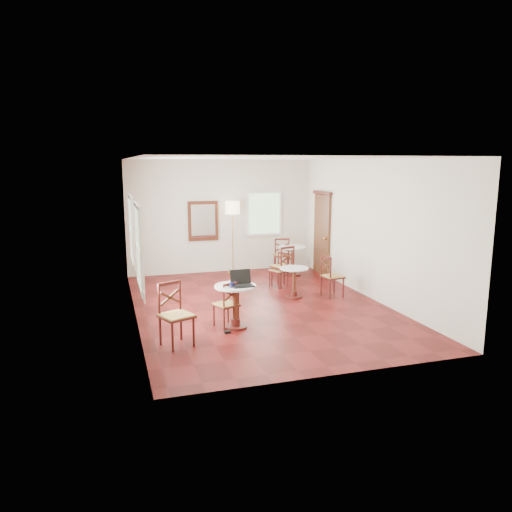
{
  "coord_description": "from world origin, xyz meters",
  "views": [
    {
      "loc": [
        -2.94,
        -9.29,
        2.9
      ],
      "look_at": [
        0.0,
        0.3,
        1.0
      ],
      "focal_mm": 34.35,
      "sensor_mm": 36.0,
      "label": 1
    }
  ],
  "objects_px": {
    "chair_mid_b": "(331,276)",
    "power_adapter": "(227,332)",
    "chair_near_b": "(175,315)",
    "chair_back_b": "(279,270)",
    "chair_mid_a": "(283,266)",
    "water_glass": "(235,284)",
    "cafe_table_back": "(292,258)",
    "chair_back_a": "(282,255)",
    "cafe_table_mid": "(294,279)",
    "laptop": "(242,282)",
    "floor_lamp": "(233,212)",
    "cafe_table_near": "(235,302)",
    "navy_mug": "(232,285)",
    "mouse": "(230,284)",
    "chair_near_a": "(227,304)"
  },
  "relations": [
    {
      "from": "cafe_table_near",
      "to": "chair_mid_a",
      "type": "distance_m",
      "value": 3.2
    },
    {
      "from": "chair_near_b",
      "to": "cafe_table_mid",
      "type": "bearing_deg",
      "value": 13.68
    },
    {
      "from": "laptop",
      "to": "power_adapter",
      "type": "xyz_separation_m",
      "value": [
        -0.32,
        -0.21,
        -0.82
      ]
    },
    {
      "from": "cafe_table_near",
      "to": "chair_back_a",
      "type": "xyz_separation_m",
      "value": [
        2.36,
        4.09,
        -0.01
      ]
    },
    {
      "from": "chair_near_b",
      "to": "mouse",
      "type": "bearing_deg",
      "value": 5.5
    },
    {
      "from": "cafe_table_back",
      "to": "floor_lamp",
      "type": "height_order",
      "value": "floor_lamp"
    },
    {
      "from": "cafe_table_back",
      "to": "water_glass",
      "type": "bearing_deg",
      "value": -124.25
    },
    {
      "from": "cafe_table_mid",
      "to": "cafe_table_back",
      "type": "xyz_separation_m",
      "value": [
        0.76,
        2.04,
        0.06
      ]
    },
    {
      "from": "cafe_table_near",
      "to": "floor_lamp",
      "type": "distance_m",
      "value": 4.58
    },
    {
      "from": "mouse",
      "to": "cafe_table_back",
      "type": "bearing_deg",
      "value": 62.82
    },
    {
      "from": "cafe_table_back",
      "to": "chair_back_a",
      "type": "xyz_separation_m",
      "value": [
        -0.13,
        0.47,
        -0.0
      ]
    },
    {
      "from": "cafe_table_back",
      "to": "mouse",
      "type": "height_order",
      "value": "mouse"
    },
    {
      "from": "cafe_table_near",
      "to": "chair_mid_b",
      "type": "height_order",
      "value": "chair_mid_b"
    },
    {
      "from": "cafe_table_near",
      "to": "mouse",
      "type": "xyz_separation_m",
      "value": [
        -0.08,
        0.02,
        0.32
      ]
    },
    {
      "from": "cafe_table_mid",
      "to": "laptop",
      "type": "distance_m",
      "value": 2.33
    },
    {
      "from": "power_adapter",
      "to": "water_glass",
      "type": "bearing_deg",
      "value": 40.2
    },
    {
      "from": "chair_mid_a",
      "to": "water_glass",
      "type": "bearing_deg",
      "value": 37.96
    },
    {
      "from": "cafe_table_back",
      "to": "power_adapter",
      "type": "height_order",
      "value": "cafe_table_back"
    },
    {
      "from": "chair_mid_a",
      "to": "chair_mid_b",
      "type": "height_order",
      "value": "chair_mid_a"
    },
    {
      "from": "chair_mid_b",
      "to": "navy_mug",
      "type": "relative_size",
      "value": 8.59
    },
    {
      "from": "cafe_table_near",
      "to": "navy_mug",
      "type": "distance_m",
      "value": 0.37
    },
    {
      "from": "chair_mid_a",
      "to": "cafe_table_mid",
      "type": "bearing_deg",
      "value": 65.87
    },
    {
      "from": "power_adapter",
      "to": "chair_near_b",
      "type": "bearing_deg",
      "value": -162.0
    },
    {
      "from": "chair_mid_b",
      "to": "water_glass",
      "type": "relative_size",
      "value": 9.8
    },
    {
      "from": "chair_mid_b",
      "to": "power_adapter",
      "type": "xyz_separation_m",
      "value": [
        -2.77,
        -1.66,
        -0.44
      ]
    },
    {
      "from": "floor_lamp",
      "to": "cafe_table_mid",
      "type": "bearing_deg",
      "value": -76.1
    },
    {
      "from": "navy_mug",
      "to": "cafe_table_near",
      "type": "bearing_deg",
      "value": 51.65
    },
    {
      "from": "cafe_table_back",
      "to": "chair_near_b",
      "type": "xyz_separation_m",
      "value": [
        -3.63,
        -4.16,
        0.04
      ]
    },
    {
      "from": "navy_mug",
      "to": "power_adapter",
      "type": "xyz_separation_m",
      "value": [
        -0.12,
        -0.13,
        -0.8
      ]
    },
    {
      "from": "chair_back_a",
      "to": "floor_lamp",
      "type": "relative_size",
      "value": 0.49
    },
    {
      "from": "chair_near_b",
      "to": "mouse",
      "type": "relative_size",
      "value": 10.38
    },
    {
      "from": "chair_back_a",
      "to": "chair_back_b",
      "type": "height_order",
      "value": "chair_back_a"
    },
    {
      "from": "chair_mid_b",
      "to": "water_glass",
      "type": "xyz_separation_m",
      "value": [
        -2.58,
        -1.5,
        0.37
      ]
    },
    {
      "from": "chair_mid_b",
      "to": "navy_mug",
      "type": "height_order",
      "value": "chair_mid_b"
    },
    {
      "from": "chair_near_a",
      "to": "navy_mug",
      "type": "relative_size",
      "value": 7.81
    },
    {
      "from": "cafe_table_mid",
      "to": "navy_mug",
      "type": "bearing_deg",
      "value": -137.29
    },
    {
      "from": "chair_back_a",
      "to": "power_adapter",
      "type": "distance_m",
      "value": 5.06
    },
    {
      "from": "chair_near_b",
      "to": "chair_mid_b",
      "type": "xyz_separation_m",
      "value": [
        3.69,
        1.96,
        -0.05
      ]
    },
    {
      "from": "chair_back_a",
      "to": "navy_mug",
      "type": "relative_size",
      "value": 8.82
    },
    {
      "from": "chair_back_a",
      "to": "water_glass",
      "type": "xyz_separation_m",
      "value": [
        -2.39,
        -4.17,
        0.36
      ]
    },
    {
      "from": "chair_back_b",
      "to": "chair_mid_a",
      "type": "bearing_deg",
      "value": 71.6
    },
    {
      "from": "cafe_table_near",
      "to": "chair_mid_b",
      "type": "xyz_separation_m",
      "value": [
        2.56,
        1.41,
        -0.02
      ]
    },
    {
      "from": "laptop",
      "to": "chair_back_b",
      "type": "bearing_deg",
      "value": 56.4
    },
    {
      "from": "chair_mid_a",
      "to": "chair_back_b",
      "type": "height_order",
      "value": "chair_mid_a"
    },
    {
      "from": "chair_back_a",
      "to": "mouse",
      "type": "height_order",
      "value": "chair_back_a"
    },
    {
      "from": "cafe_table_back",
      "to": "chair_near_b",
      "type": "distance_m",
      "value": 5.52
    },
    {
      "from": "chair_back_a",
      "to": "floor_lamp",
      "type": "xyz_separation_m",
      "value": [
        -1.3,
        0.22,
        1.16
      ]
    },
    {
      "from": "laptop",
      "to": "navy_mug",
      "type": "distance_m",
      "value": 0.22
    },
    {
      "from": "chair_near_b",
      "to": "chair_back_b",
      "type": "distance_m",
      "value": 4.26
    },
    {
      "from": "water_glass",
      "to": "navy_mug",
      "type": "bearing_deg",
      "value": -159.32
    }
  ]
}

